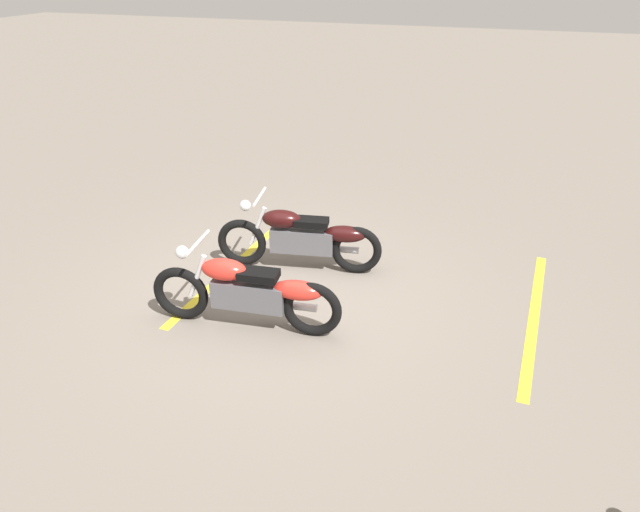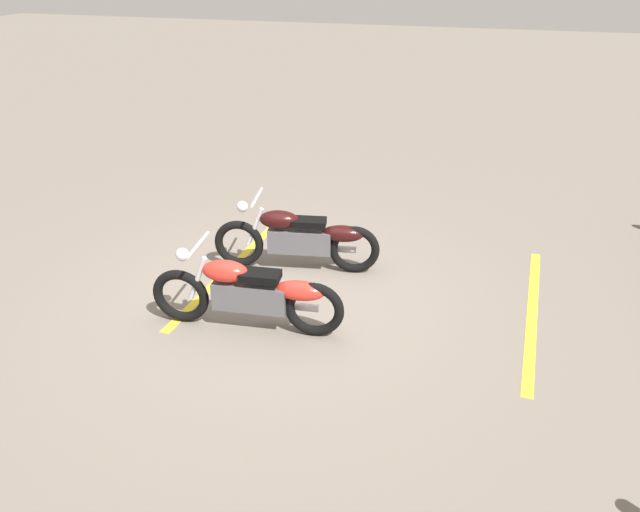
{
  "view_description": "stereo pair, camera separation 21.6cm",
  "coord_description": "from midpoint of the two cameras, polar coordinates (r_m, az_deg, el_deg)",
  "views": [
    {
      "loc": [
        2.52,
        -5.73,
        3.84
      ],
      "look_at": [
        0.59,
        0.0,
        0.65
      ],
      "focal_mm": 32.57,
      "sensor_mm": 36.0,
      "label": 1
    },
    {
      "loc": [
        2.31,
        -5.8,
        3.84
      ],
      "look_at": [
        0.59,
        0.0,
        0.65
      ],
      "focal_mm": 32.57,
      "sensor_mm": 36.0,
      "label": 2
    }
  ],
  "objects": [
    {
      "name": "motorcycle_dark_foreground",
      "position": [
        7.7,
        -2.76,
        1.76
      ],
      "size": [
        2.21,
        0.72,
        1.04
      ],
      "rotation": [
        0.0,
        0.0,
        3.32
      ],
      "color": "black",
      "rests_on": "ground"
    },
    {
      "name": "parking_stripe_near",
      "position": [
        8.02,
        -9.62,
        -1.22
      ],
      "size": [
        0.3,
        3.2,
        0.01
      ],
      "primitive_type": "cube",
      "rotation": [
        0.0,
        0.0,
        1.52
      ],
      "color": "yellow",
      "rests_on": "ground"
    },
    {
      "name": "ground_plane",
      "position": [
        7.34,
        -5.27,
        -3.89
      ],
      "size": [
        60.0,
        60.0,
        0.0
      ],
      "primitive_type": "plane",
      "color": "slate"
    },
    {
      "name": "parking_stripe_mid",
      "position": [
        7.39,
        19.34,
        -5.25
      ],
      "size": [
        0.3,
        3.2,
        0.01
      ],
      "primitive_type": "cube",
      "rotation": [
        0.0,
        0.0,
        1.52
      ],
      "color": "yellow",
      "rests_on": "ground"
    },
    {
      "name": "motorcycle_bright_foreground",
      "position": [
        6.53,
        -7.77,
        -3.66
      ],
      "size": [
        2.23,
        0.63,
        1.04
      ],
      "rotation": [
        0.0,
        0.0,
        3.25
      ],
      "color": "black",
      "rests_on": "ground"
    }
  ]
}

